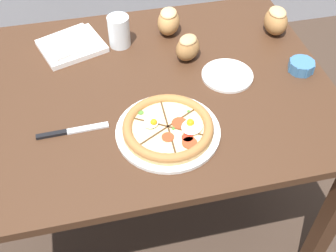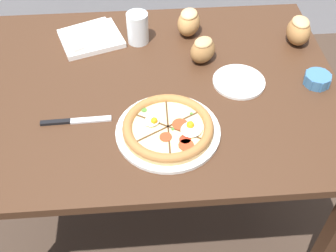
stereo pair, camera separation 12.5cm
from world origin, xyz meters
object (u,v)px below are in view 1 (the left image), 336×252
object	(u,v)px
bread_piece_near	(188,47)
bread_piece_far	(169,21)
bread_piece_mid	(276,20)
side_saucer	(227,75)
pizza	(168,128)
ramekin_bowl	(301,66)
dining_table	(145,107)
napkin_folded	(71,45)
knife_main	(72,131)
water_glass	(119,33)

from	to	relation	value
bread_piece_near	bread_piece_far	world-z (taller)	bread_piece_far
bread_piece_mid	side_saucer	size ratio (longest dim) A/B	0.69
pizza	side_saucer	bearing A→B (deg)	39.47
ramekin_bowl	dining_table	bearing A→B (deg)	176.05
bread_piece_near	bread_piece_far	bearing A→B (deg)	100.24
bread_piece_mid	dining_table	bearing A→B (deg)	-159.92
ramekin_bowl	bread_piece_mid	world-z (taller)	bread_piece_mid
pizza	napkin_folded	xyz separation A→B (m)	(-0.25, 0.49, -0.00)
napkin_folded	bread_piece_near	size ratio (longest dim) A/B	2.09
bread_piece_far	knife_main	size ratio (longest dim) A/B	0.62
dining_table	side_saucer	size ratio (longest dim) A/B	7.10
bread_piece_mid	napkin_folded	bearing A→B (deg)	174.82
ramekin_bowl	knife_main	world-z (taller)	ramekin_bowl
dining_table	bread_piece_near	distance (m)	0.26
bread_piece_far	napkin_folded	bearing A→B (deg)	-177.18
ramekin_bowl	bread_piece_near	bearing A→B (deg)	157.10
dining_table	bread_piece_mid	bearing A→B (deg)	20.08
knife_main	bread_piece_mid	bearing A→B (deg)	22.24
ramekin_bowl	bread_piece_mid	xyz separation A→B (m)	(-0.00, 0.24, 0.03)
napkin_folded	side_saucer	xyz separation A→B (m)	(0.51, -0.28, -0.01)
napkin_folded	water_glass	bearing A→B (deg)	-5.24
dining_table	napkin_folded	size ratio (longest dim) A/B	4.74
pizza	napkin_folded	distance (m)	0.56
knife_main	water_glass	distance (m)	0.46
water_glass	knife_main	bearing A→B (deg)	-116.92
pizza	bread_piece_far	world-z (taller)	bread_piece_far
dining_table	side_saucer	xyz separation A→B (m)	(0.29, -0.01, 0.10)
pizza	bread_piece_far	bearing A→B (deg)	77.08
dining_table	side_saucer	world-z (taller)	side_saucer
dining_table	bread_piece_far	size ratio (longest dim) A/B	9.39
napkin_folded	bread_piece_mid	bearing A→B (deg)	-5.18
napkin_folded	bread_piece_near	world-z (taller)	bread_piece_near
dining_table	ramekin_bowl	bearing A→B (deg)	-3.95
pizza	water_glass	xyz separation A→B (m)	(-0.08, 0.48, 0.03)
pizza	bread_piece_near	distance (m)	0.37
dining_table	ramekin_bowl	xyz separation A→B (m)	(0.55, -0.04, 0.12)
bread_piece_near	bread_piece_mid	distance (m)	0.38
bread_piece_mid	side_saucer	world-z (taller)	bread_piece_mid
bread_piece_mid	bread_piece_far	size ratio (longest dim) A/B	0.91
dining_table	ramekin_bowl	distance (m)	0.56
dining_table	bread_piece_near	size ratio (longest dim) A/B	9.92
pizza	ramekin_bowl	world-z (taller)	pizza
dining_table	water_glass	size ratio (longest dim) A/B	10.77
bread_piece_near	knife_main	world-z (taller)	bread_piece_near
bread_piece_far	side_saucer	distance (m)	0.34
bread_piece_near	water_glass	xyz separation A→B (m)	(-0.22, 0.14, 0.00)
bread_piece_near	knife_main	bearing A→B (deg)	-147.72
ramekin_bowl	water_glass	world-z (taller)	water_glass
ramekin_bowl	bread_piece_near	size ratio (longest dim) A/B	0.73
bread_piece_near	bread_piece_mid	bearing A→B (deg)	12.68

